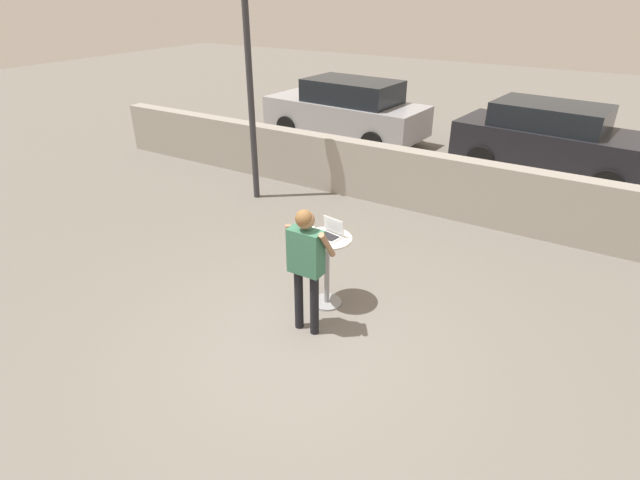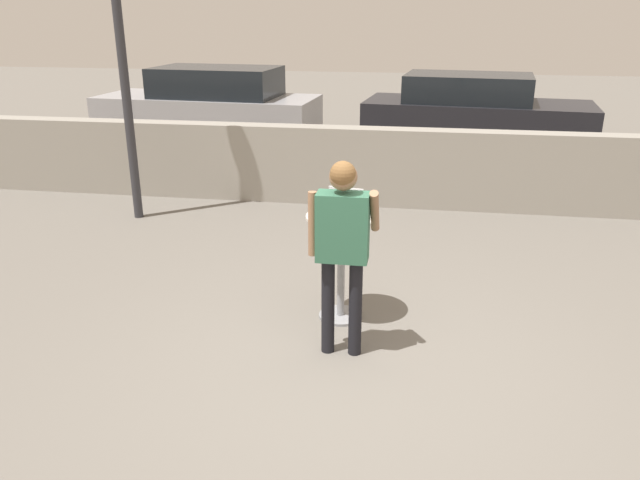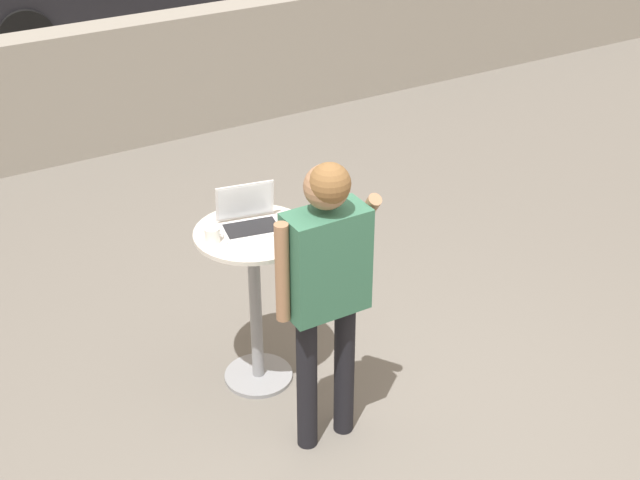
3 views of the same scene
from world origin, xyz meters
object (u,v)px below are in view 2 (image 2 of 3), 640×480
object	(u,v)px
coffee_mug	(316,210)
cafe_table	(341,252)
laptop	(343,208)
parked_car_further_down	(210,108)
parked_car_near_street	(475,116)
standing_person	(342,235)

from	to	relation	value
coffee_mug	cafe_table	bearing A→B (deg)	-0.93
laptop	parked_car_further_down	distance (m)	7.99
laptop	parked_car_near_street	world-z (taller)	parked_car_near_street
coffee_mug	parked_car_near_street	distance (m)	7.28
laptop	coffee_mug	bearing A→B (deg)	-168.80
laptop	parked_car_further_down	bearing A→B (deg)	117.24
laptop	cafe_table	bearing A→B (deg)	-99.29
standing_person	parked_car_near_street	size ratio (longest dim) A/B	0.38
coffee_mug	standing_person	xyz separation A→B (m)	(0.32, -0.64, 0.01)
laptop	coffee_mug	distance (m)	0.25
coffee_mug	laptop	bearing A→B (deg)	11.20
laptop	parked_car_near_street	distance (m)	7.18
parked_car_near_street	standing_person	bearing A→B (deg)	-101.48
standing_person	laptop	bearing A→B (deg)	96.59
laptop	parked_car_further_down	xyz separation A→B (m)	(-3.65, 7.10, -0.23)
cafe_table	parked_car_near_street	world-z (taller)	parked_car_near_street
standing_person	parked_car_further_down	size ratio (longest dim) A/B	0.36
parked_car_further_down	standing_person	bearing A→B (deg)	-64.38
parked_car_near_street	laptop	bearing A→B (deg)	-103.20
laptop	parked_car_near_street	xyz separation A→B (m)	(1.64, 6.98, -0.25)
laptop	standing_person	distance (m)	0.69
cafe_table	parked_car_near_street	bearing A→B (deg)	76.83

